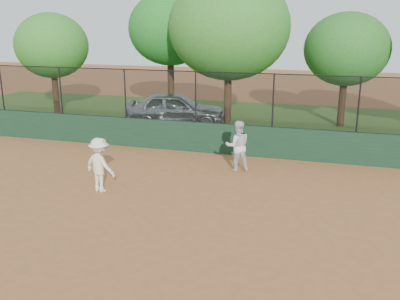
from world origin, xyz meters
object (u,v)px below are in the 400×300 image
(parked_car, at_px, (176,109))
(tree_0, at_px, (52,46))
(tree_2, at_px, (229,27))
(tree_3, at_px, (347,50))
(player_second, at_px, (238,146))
(tree_1, at_px, (170,29))
(player_main, at_px, (100,165))

(parked_car, height_order, tree_0, tree_0)
(tree_2, bearing_deg, parked_car, -168.81)
(tree_0, height_order, tree_3, tree_0)
(player_second, distance_m, tree_3, 9.48)
(tree_0, height_order, tree_1, tree_1)
(tree_2, xyz_separation_m, tree_3, (5.39, 1.76, -1.04))
(tree_2, bearing_deg, tree_3, 18.03)
(player_main, distance_m, tree_1, 12.38)
(tree_0, relative_size, tree_1, 0.84)
(tree_2, height_order, tree_3, tree_2)
(tree_0, distance_m, tree_3, 15.46)
(player_second, xyz_separation_m, tree_1, (-5.51, 8.46, 3.78))
(player_main, xyz_separation_m, tree_2, (1.70, 9.73, 3.94))
(tree_2, bearing_deg, player_main, -99.92)
(player_main, relative_size, tree_2, 0.23)
(player_main, height_order, tree_1, tree_1)
(parked_car, xyz_separation_m, tree_2, (2.53, 0.50, 3.94))
(player_second, bearing_deg, tree_3, -134.80)
(player_main, height_order, tree_3, tree_3)
(player_main, bearing_deg, tree_1, 99.46)
(parked_car, bearing_deg, tree_2, -90.54)
(tree_0, xyz_separation_m, tree_1, (6.38, 1.42, 0.90))
(parked_car, relative_size, tree_0, 0.88)
(player_second, height_order, tree_3, tree_3)
(tree_0, relative_size, tree_3, 1.01)
(player_main, distance_m, tree_3, 13.81)
(tree_1, distance_m, tree_3, 9.08)
(tree_0, relative_size, tree_2, 0.76)
(parked_car, height_order, player_main, player_main)
(player_main, relative_size, tree_0, 0.31)
(parked_car, bearing_deg, tree_3, -85.84)
(tree_2, bearing_deg, tree_1, 152.60)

